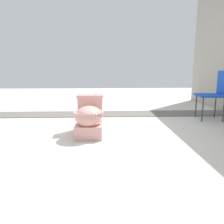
% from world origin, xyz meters
% --- Properties ---
extents(ground_plane, '(14.00, 14.00, 0.00)m').
position_xyz_m(ground_plane, '(0.00, 0.00, 0.00)').
color(ground_plane, beige).
extents(gravel_strip, '(0.56, 8.00, 0.01)m').
position_xyz_m(gravel_strip, '(-1.13, 0.50, 0.01)').
color(gravel_strip, '#605B56').
rests_on(gravel_strip, ground).
extents(toilet, '(0.64, 0.40, 0.52)m').
position_xyz_m(toilet, '(0.18, -0.13, 0.22)').
color(toilet, '#E09E93').
rests_on(toilet, ground).
extents(folding_chair_left, '(0.48, 0.48, 0.83)m').
position_xyz_m(folding_chair_left, '(-0.60, 1.98, 0.51)').
color(folding_chair_left, '#1947B2').
rests_on(folding_chair_left, ground).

